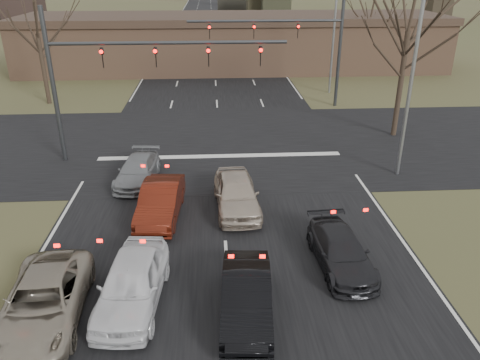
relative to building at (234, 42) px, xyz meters
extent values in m
plane|color=#444A27|center=(-2.00, -38.00, -2.67)|extent=(360.00, 360.00, 0.00)
cube|color=black|center=(-2.00, 22.00, -2.66)|extent=(14.00, 300.00, 0.02)
cube|color=black|center=(-2.00, -23.00, -2.65)|extent=(200.00, 14.00, 0.02)
cube|color=#8B644B|center=(0.00, 0.00, -0.37)|extent=(42.00, 10.00, 4.60)
cube|color=#38281E|center=(0.00, 0.00, 2.28)|extent=(42.40, 10.40, 0.70)
cylinder|color=#383A3D|center=(-10.50, -25.00, 1.33)|extent=(0.24, 0.24, 8.00)
cylinder|color=#383A3D|center=(-4.50, -25.00, 3.53)|extent=(12.00, 0.18, 0.18)
imported|color=black|center=(-7.83, -25.00, 2.83)|extent=(0.16, 0.20, 1.00)
imported|color=black|center=(-5.17, -25.00, 2.83)|extent=(0.16, 0.20, 1.00)
imported|color=black|center=(-2.50, -25.00, 2.83)|extent=(0.16, 0.20, 1.00)
imported|color=black|center=(0.17, -25.00, 2.83)|extent=(0.16, 0.20, 1.00)
cylinder|color=#383A3D|center=(7.00, -15.00, 1.33)|extent=(0.24, 0.24, 8.00)
cylinder|color=#383A3D|center=(1.50, -15.00, 3.53)|extent=(11.00, 0.18, 0.18)
imported|color=black|center=(3.86, -15.00, 2.83)|extent=(0.16, 0.20, 1.00)
imported|color=black|center=(0.71, -15.00, 2.83)|extent=(0.16, 0.20, 1.00)
imported|color=black|center=(-2.43, -15.00, 2.83)|extent=(0.16, 0.20, 1.00)
cylinder|color=gray|center=(7.00, -28.00, 2.33)|extent=(0.18, 0.18, 10.00)
cylinder|color=gray|center=(7.50, -11.00, 2.33)|extent=(0.18, 0.18, 10.00)
cylinder|color=black|center=(9.00, -22.00, 0.50)|extent=(0.32, 0.32, 6.33)
cylinder|color=black|center=(-15.00, -13.00, -0.05)|extent=(0.32, 0.32, 5.23)
cylinder|color=black|center=(13.00, -3.00, -0.19)|extent=(0.32, 0.32, 4.95)
imported|color=gray|center=(-7.51, -37.96, -1.98)|extent=(2.53, 5.03, 1.37)
imported|color=white|center=(-5.00, -37.35, -1.89)|extent=(2.19, 4.67, 1.55)
imported|color=black|center=(-1.50, -38.12, -1.97)|extent=(1.74, 4.29, 1.38)
imported|color=black|center=(2.00, -35.76, -2.06)|extent=(1.94, 4.27, 1.21)
imported|color=gray|center=(-6.10, -28.12, -2.06)|extent=(2.14, 4.32, 1.21)
imported|color=#52170B|center=(-4.64, -31.78, -1.94)|extent=(1.86, 4.52, 1.46)
imported|color=#C2B29D|center=(-1.42, -31.27, -1.89)|extent=(2.05, 4.61, 1.54)
camera|label=1|loc=(-2.38, -49.36, 7.03)|focal=35.00mm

